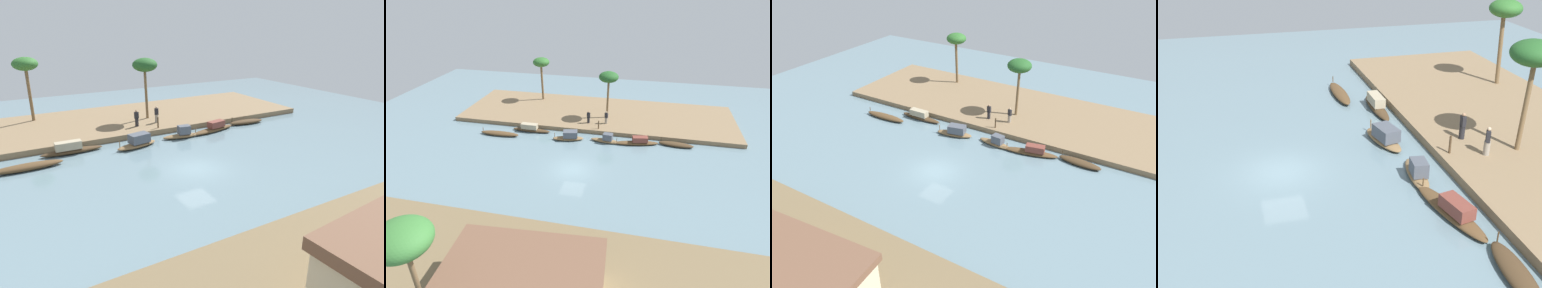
{
  "view_description": "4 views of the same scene",
  "coord_description": "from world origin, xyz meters",
  "views": [
    {
      "loc": [
        11.69,
        20.09,
        10.23
      ],
      "look_at": [
        -1.81,
        -3.78,
        0.51
      ],
      "focal_mm": 31.37,
      "sensor_mm": 36.0,
      "label": 1
    },
    {
      "loc": [
        -6.96,
        28.23,
        18.47
      ],
      "look_at": [
        0.43,
        -4.65,
        0.64
      ],
      "focal_mm": 30.18,
      "sensor_mm": 36.0,
      "label": 2
    },
    {
      "loc": [
        -18.09,
        24.89,
        20.5
      ],
      "look_at": [
        -0.34,
        -4.51,
        0.75
      ],
      "focal_mm": 37.66,
      "sensor_mm": 36.0,
      "label": 3
    },
    {
      "loc": [
        -23.48,
        2.21,
        13.1
      ],
      "look_at": [
        0.32,
        -4.03,
        1.1
      ],
      "focal_mm": 44.56,
      "sensor_mm": 36.0,
      "label": 4
    }
  ],
  "objects": [
    {
      "name": "sampan_midstream",
      "position": [
        2.04,
        -6.72,
        0.48
      ],
      "size": [
        3.99,
        1.92,
        1.2
      ],
      "rotation": [
        0.0,
        0.0,
        0.2
      ],
      "color": "brown",
      "rests_on": "river_water"
    },
    {
      "name": "sampan_with_tall_canopy",
      "position": [
        -2.59,
        -7.06,
        0.41
      ],
      "size": [
        3.77,
        1.4,
        1.2
      ],
      "rotation": [
        0.0,
        0.0,
        -0.12
      ],
      "color": "brown",
      "rests_on": "river_water"
    },
    {
      "name": "palm_tree_left_near",
      "position": [
        -1.73,
        -13.74,
        6.18
      ],
      "size": [
        2.64,
        2.64,
        6.49
      ],
      "color": "brown",
      "rests_on": "riverbank_left"
    },
    {
      "name": "sampan_with_red_awning",
      "position": [
        11.08,
        -6.0,
        0.26
      ],
      "size": [
        5.14,
        1.09,
        0.94
      ],
      "rotation": [
        0.0,
        0.0,
        0.01
      ],
      "color": "brown",
      "rests_on": "river_water"
    },
    {
      "name": "river_water",
      "position": [
        0.0,
        0.0,
        0.0
      ],
      "size": [
        68.89,
        68.89,
        0.0
      ],
      "primitive_type": "plane",
      "color": "slate",
      "rests_on": "ground"
    },
    {
      "name": "sampan_upstream_small",
      "position": [
        7.56,
        -7.94,
        0.41
      ],
      "size": [
        5.08,
        0.95,
        1.09
      ],
      "rotation": [
        0.0,
        0.0,
        -0.01
      ],
      "color": "#47331E",
      "rests_on": "river_water"
    },
    {
      "name": "palm_tree_left_far",
      "position": [
        9.35,
        -18.67,
        6.33
      ],
      "size": [
        2.52,
        2.52,
        6.68
      ],
      "color": "brown",
      "rests_on": "riverbank_left"
    },
    {
      "name": "sampan_foreground",
      "position": [
        -10.97,
        -7.88,
        0.24
      ],
      "size": [
        4.19,
        1.43,
        0.94
      ],
      "rotation": [
        0.0,
        0.0,
        -0.09
      ],
      "color": "#47331E",
      "rests_on": "river_water"
    },
    {
      "name": "riverbank_left",
      "position": [
        0.0,
        -15.25,
        0.27
      ],
      "size": [
        38.39,
        12.57,
        0.55
      ],
      "primitive_type": "cube",
      "color": "#846B4C",
      "rests_on": "ground"
    },
    {
      "name": "sampan_open_hull",
      "position": [
        -6.37,
        -7.3,
        0.36
      ],
      "size": [
        5.45,
        2.04,
        1.04
      ],
      "rotation": [
        0.0,
        0.0,
        0.19
      ],
      "color": "brown",
      "rests_on": "river_water"
    },
    {
      "name": "person_on_near_bank",
      "position": [
        0.44,
        -11.16,
        1.3
      ],
      "size": [
        0.44,
        0.37,
        1.7
      ],
      "rotation": [
        0.0,
        0.0,
        3.08
      ],
      "color": "#232328",
      "rests_on": "riverbank_left"
    },
    {
      "name": "person_by_mooring",
      "position": [
        -1.91,
        -11.53,
        1.29
      ],
      "size": [
        0.49,
        0.49,
        1.73
      ],
      "rotation": [
        0.0,
        0.0,
        5.85
      ],
      "color": "gray",
      "rests_on": "riverbank_left"
    },
    {
      "name": "mooring_post",
      "position": [
        -1.2,
        -9.58,
        1.1
      ],
      "size": [
        0.14,
        0.14,
        1.11
      ],
      "primitive_type": "cylinder",
      "color": "#4C3823",
      "rests_on": "riverbank_left"
    }
  ]
}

